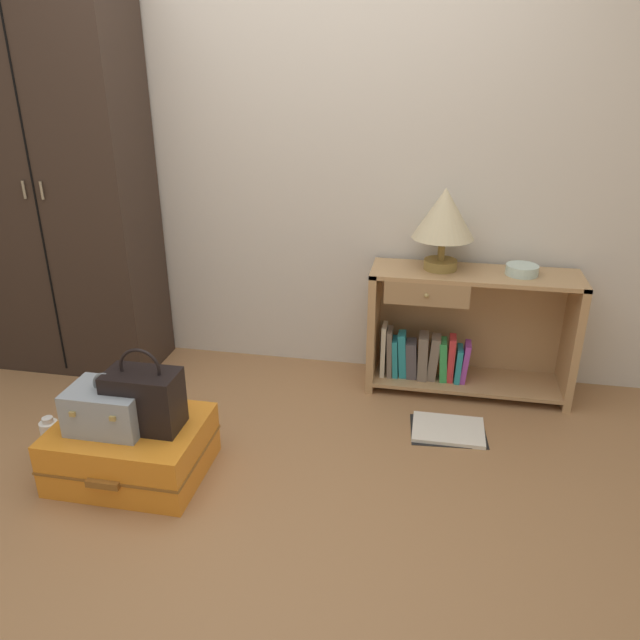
# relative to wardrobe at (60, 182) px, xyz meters

# --- Properties ---
(ground_plane) EXTENTS (9.00, 9.00, 0.00)m
(ground_plane) POSITION_rel_wardrobe_xyz_m (1.32, -1.20, -1.07)
(ground_plane) COLOR #9E7047
(back_wall) EXTENTS (6.40, 0.10, 2.60)m
(back_wall) POSITION_rel_wardrobe_xyz_m (1.32, 0.30, 0.23)
(back_wall) COLOR beige
(back_wall) RESTS_ON ground_plane
(wardrobe) EXTENTS (0.93, 0.47, 2.14)m
(wardrobe) POSITION_rel_wardrobe_xyz_m (0.00, 0.00, 0.00)
(wardrobe) COLOR #33261E
(wardrobe) RESTS_ON ground_plane
(bookshelf) EXTENTS (1.06, 0.34, 0.68)m
(bookshelf) POSITION_rel_wardrobe_xyz_m (2.18, 0.07, -0.74)
(bookshelf) COLOR tan
(bookshelf) RESTS_ON ground_plane
(table_lamp) EXTENTS (0.31, 0.31, 0.42)m
(table_lamp) POSITION_rel_wardrobe_xyz_m (2.05, 0.07, -0.11)
(table_lamp) COLOR olive
(table_lamp) RESTS_ON bookshelf
(bowl) EXTENTS (0.16, 0.16, 0.05)m
(bowl) POSITION_rel_wardrobe_xyz_m (2.46, 0.06, -0.37)
(bowl) COLOR silver
(bowl) RESTS_ON bookshelf
(suitcase_large) EXTENTS (0.63, 0.51, 0.25)m
(suitcase_large) POSITION_rel_wardrobe_xyz_m (0.79, -0.98, -0.94)
(suitcase_large) COLOR orange
(suitcase_large) RESTS_ON ground_plane
(train_case) EXTENTS (0.32, 0.24, 0.26)m
(train_case) POSITION_rel_wardrobe_xyz_m (0.73, -1.01, -0.73)
(train_case) COLOR #8E99A3
(train_case) RESTS_ON suitcase_large
(handbag) EXTENTS (0.30, 0.18, 0.36)m
(handbag) POSITION_rel_wardrobe_xyz_m (0.88, -0.98, -0.69)
(handbag) COLOR black
(handbag) RESTS_ON suitcase_large
(bottle) EXTENTS (0.08, 0.08, 0.20)m
(bottle) POSITION_rel_wardrobe_xyz_m (0.37, -0.94, -0.97)
(bottle) COLOR white
(bottle) RESTS_ON ground_plane
(open_book_on_floor) EXTENTS (0.38, 0.30, 0.02)m
(open_book_on_floor) POSITION_rel_wardrobe_xyz_m (2.15, -0.39, -1.06)
(open_book_on_floor) COLOR white
(open_book_on_floor) RESTS_ON ground_plane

